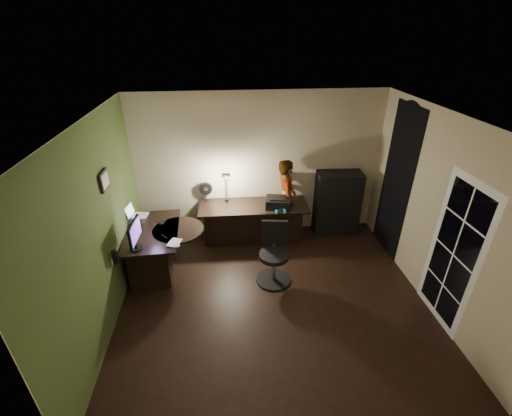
{
  "coord_description": "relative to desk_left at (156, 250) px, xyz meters",
  "views": [
    {
      "loc": [
        -0.65,
        -3.84,
        3.67
      ],
      "look_at": [
        -0.15,
        1.05,
        1.0
      ],
      "focal_mm": 24.0,
      "sensor_mm": 36.0,
      "label": 1
    }
  ],
  "objects": [
    {
      "name": "floor",
      "position": [
        1.83,
        -0.91,
        -0.39
      ],
      "size": [
        4.5,
        4.0,
        0.01
      ],
      "primitive_type": "cube",
      "color": "black",
      "rests_on": "ground"
    },
    {
      "name": "ceiling",
      "position": [
        1.83,
        -0.91,
        2.32
      ],
      "size": [
        4.5,
        4.0,
        0.01
      ],
      "primitive_type": "cube",
      "color": "silver",
      "rests_on": "floor"
    },
    {
      "name": "wall_back",
      "position": [
        1.83,
        1.1,
        0.97
      ],
      "size": [
        4.5,
        0.01,
        2.7
      ],
      "primitive_type": "cube",
      "color": "#BAAC89",
      "rests_on": "floor"
    },
    {
      "name": "wall_front",
      "position": [
        1.83,
        -2.91,
        0.97
      ],
      "size": [
        4.5,
        0.01,
        2.7
      ],
      "primitive_type": "cube",
      "color": "#BAAC89",
      "rests_on": "floor"
    },
    {
      "name": "wall_left",
      "position": [
        -0.43,
        -0.91,
        0.97
      ],
      "size": [
        0.01,
        4.0,
        2.7
      ],
      "primitive_type": "cube",
      "color": "#BAAC89",
      "rests_on": "floor"
    },
    {
      "name": "wall_right",
      "position": [
        4.08,
        -0.91,
        0.97
      ],
      "size": [
        0.01,
        4.0,
        2.7
      ],
      "primitive_type": "cube",
      "color": "#BAAC89",
      "rests_on": "floor"
    },
    {
      "name": "green_wall_overlay",
      "position": [
        -0.41,
        -0.91,
        0.97
      ],
      "size": [
        0.0,
        4.0,
        2.7
      ],
      "primitive_type": "cube",
      "color": "#415725",
      "rests_on": "floor"
    },
    {
      "name": "arched_doorway",
      "position": [
        4.07,
        0.24,
        0.92
      ],
      "size": [
        0.01,
        0.9,
        2.6
      ],
      "primitive_type": "cube",
      "color": "black",
      "rests_on": "floor"
    },
    {
      "name": "french_door",
      "position": [
        4.06,
        -1.46,
        0.67
      ],
      "size": [
        0.02,
        0.92,
        2.1
      ],
      "primitive_type": "cube",
      "color": "white",
      "rests_on": "floor"
    },
    {
      "name": "framed_picture",
      "position": [
        -0.39,
        -0.46,
        1.47
      ],
      "size": [
        0.04,
        0.3,
        0.25
      ],
      "primitive_type": "cube",
      "color": "black",
      "rests_on": "wall_left"
    },
    {
      "name": "desk_left",
      "position": [
        0.0,
        0.0,
        0.0
      ],
      "size": [
        0.87,
        1.35,
        0.76
      ],
      "primitive_type": "cube",
      "rotation": [
        0.0,
        0.0,
        0.04
      ],
      "color": "black",
      "rests_on": "floor"
    },
    {
      "name": "desk_right",
      "position": [
        1.69,
        0.72,
        -0.01
      ],
      "size": [
        2.0,
        0.74,
        0.74
      ],
      "primitive_type": "cube",
      "rotation": [
        0.0,
        0.0,
        -0.03
      ],
      "color": "black",
      "rests_on": "floor"
    },
    {
      "name": "cabinet",
      "position": [
        3.31,
        0.87,
        0.24
      ],
      "size": [
        0.86,
        0.46,
        1.25
      ],
      "primitive_type": "cube",
      "rotation": [
        0.0,
        0.0,
        -0.06
      ],
      "color": "black",
      "rests_on": "floor"
    },
    {
      "name": "laptop_stand",
      "position": [
        -0.28,
        0.31,
        0.44
      ],
      "size": [
        0.28,
        0.25,
        0.1
      ],
      "primitive_type": "cube",
      "rotation": [
        0.0,
        0.0,
        -0.17
      ],
      "color": "silver",
      "rests_on": "desk_left"
    },
    {
      "name": "laptop",
      "position": [
        -0.24,
        0.31,
        0.59
      ],
      "size": [
        0.33,
        0.32,
        0.2
      ],
      "primitive_type": "cube",
      "rotation": [
        0.0,
        0.0,
        -0.15
      ],
      "color": "silver",
      "rests_on": "laptop_stand"
    },
    {
      "name": "monitor",
      "position": [
        -0.15,
        -0.48,
        0.55
      ],
      "size": [
        0.13,
        0.49,
        0.32
      ],
      "primitive_type": "cube",
      "rotation": [
        0.0,
        0.0,
        -0.06
      ],
      "color": "black",
      "rests_on": "desk_left"
    },
    {
      "name": "mouse",
      "position": [
        0.45,
        -0.5,
        0.4
      ],
      "size": [
        0.06,
        0.09,
        0.03
      ],
      "primitive_type": "ellipsoid",
      "rotation": [
        0.0,
        0.0,
        -0.02
      ],
      "color": "silver",
      "rests_on": "desk_left"
    },
    {
      "name": "phone",
      "position": [
        0.13,
        0.23,
        0.39
      ],
      "size": [
        0.1,
        0.15,
        0.01
      ],
      "primitive_type": "cube",
      "rotation": [
        0.0,
        0.0,
        -0.27
      ],
      "color": "black",
      "rests_on": "desk_left"
    },
    {
      "name": "pen",
      "position": [
        0.22,
        -0.21,
        0.39
      ],
      "size": [
        0.11,
        0.13,
        0.01
      ],
      "primitive_type": "cube",
      "rotation": [
        0.0,
        0.0,
        0.66
      ],
      "color": "black",
      "rests_on": "desk_left"
    },
    {
      "name": "speaker",
      "position": [
        -0.35,
        -0.81,
        0.49
      ],
      "size": [
        0.1,
        0.1,
        0.2
      ],
      "primitive_type": "cylinder",
      "rotation": [
        0.0,
        0.0,
        -0.43
      ],
      "color": "black",
      "rests_on": "desk_left"
    },
    {
      "name": "notepad",
      "position": [
        0.39,
        -0.4,
        0.39
      ],
      "size": [
        0.23,
        0.27,
        0.01
      ],
      "primitive_type": "cube",
      "rotation": [
        0.0,
        0.0,
        -0.34
      ],
      "color": "silver",
      "rests_on": "desk_left"
    },
    {
      "name": "desk_fan",
      "position": [
        0.84,
        1.01,
        0.54
      ],
      "size": [
        0.25,
        0.15,
        0.37
      ],
      "primitive_type": "cube",
      "rotation": [
        0.0,
        0.0,
        -0.07
      ],
      "color": "black",
      "rests_on": "desk_right"
    },
    {
      "name": "headphones",
      "position": [
        2.14,
        0.38,
        0.4
      ],
      "size": [
        0.2,
        0.12,
        0.09
      ],
      "primitive_type": "cube",
      "rotation": [
        0.0,
        0.0,
        0.26
      ],
      "color": "#136499",
      "rests_on": "desk_right"
    },
    {
      "name": "printer",
      "position": [
        2.12,
        0.63,
        0.45
      ],
      "size": [
        0.49,
        0.41,
        0.19
      ],
      "primitive_type": "cube",
      "rotation": [
        0.0,
        0.0,
        -0.18
      ],
      "color": "black",
      "rests_on": "desk_right"
    },
    {
      "name": "desk_lamp",
      "position": [
        1.21,
        0.92,
        0.71
      ],
      "size": [
        0.26,
        0.36,
        0.7
      ],
      "primitive_type": "cube",
      "rotation": [
        0.0,
        0.0,
        0.3
      ],
      "color": "black",
      "rests_on": "desk_right"
    },
    {
      "name": "office_chair",
      "position": [
        1.89,
        -0.49,
        0.11
      ],
      "size": [
        0.63,
        0.63,
        0.99
      ],
      "primitive_type": "cube",
      "rotation": [
        0.0,
        0.0,
        -0.15
      ],
      "color": "black",
      "rests_on": "floor"
    },
    {
      "name": "person",
      "position": [
        2.32,
        0.87,
        0.39
      ],
      "size": [
        0.38,
        0.56,
        1.54
      ],
      "primitive_type": "imported",
      "rotation": [
        0.0,
        0.0,
        1.54
      ],
      "color": "#D8A88C",
      "rests_on": "floor"
    }
  ]
}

